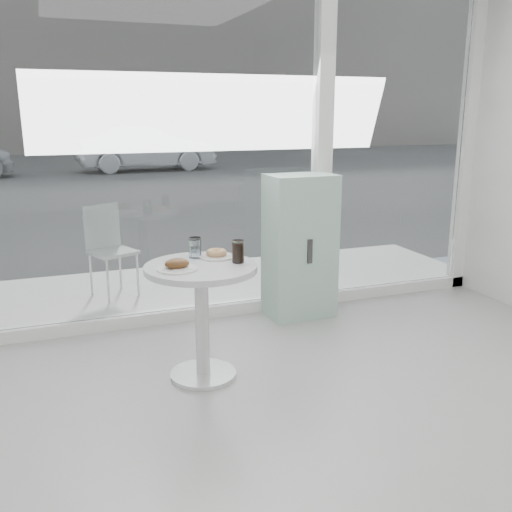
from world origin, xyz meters
name	(u,v)px	position (x,y,z in m)	size (l,w,h in m)	color
storefront	(231,112)	(0.07, 3.00, 1.71)	(5.00, 0.14, 3.00)	white
main_table	(202,298)	(-0.50, 1.90, 0.55)	(0.72, 0.72, 0.77)	silver
patio_deck	(201,286)	(0.00, 3.80, 0.03)	(5.60, 1.60, 0.05)	white
street	(91,172)	(0.00, 16.00, 0.00)	(40.00, 24.00, 0.00)	#313131
far_building	(65,55)	(0.00, 25.00, 4.00)	(40.00, 2.00, 8.00)	gray
mint_cabinet	(300,246)	(0.60, 2.78, 0.61)	(0.57, 0.40, 1.21)	#A3D1BD
patio_chair	(109,245)	(-0.87, 3.78, 0.53)	(0.48, 0.48, 0.84)	silver
car_silver	(146,149)	(1.57, 15.69, 0.65)	(1.38, 3.95, 1.30)	#B5B8BD
plate_fritter	(178,265)	(-0.66, 1.84, 0.80)	(0.25, 0.25, 0.07)	white
plate_donut	(217,254)	(-0.35, 2.05, 0.79)	(0.24, 0.24, 0.06)	white
water_tumbler_a	(194,250)	(-0.49, 2.11, 0.82)	(0.07, 0.07, 0.12)	white
water_tumbler_b	(195,248)	(-0.48, 2.11, 0.83)	(0.08, 0.08, 0.13)	white
cola_glass	(238,252)	(-0.26, 1.87, 0.84)	(0.08, 0.08, 0.15)	white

